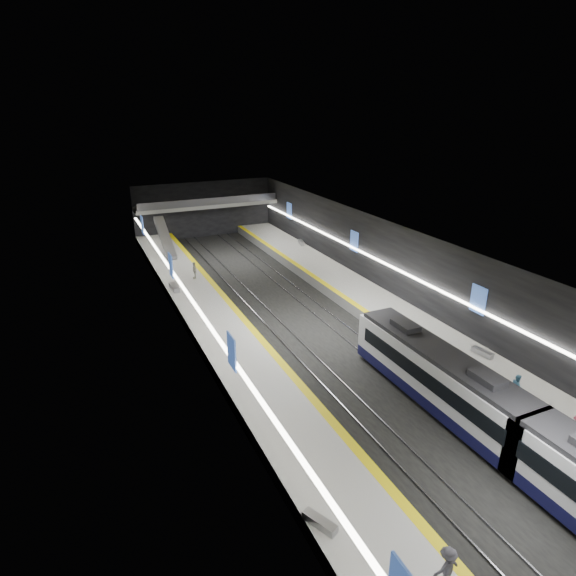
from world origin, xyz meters
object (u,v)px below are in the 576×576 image
train (529,440)px  passenger_right_b (517,386)px  bench_left_far (174,288)px  passenger_left_a (194,270)px  escalator (165,237)px  bench_right_near (482,352)px  bench_left_near (320,522)px  bench_right_far (301,243)px  passenger_left_b (447,567)px

train → passenger_right_b: bearing=46.7°
bench_left_far → passenger_left_a: (2.74, 2.53, 0.65)m
passenger_right_b → escalator: bearing=53.9°
bench_right_near → bench_left_near: bearing=-162.0°
passenger_right_b → bench_right_near: bearing=10.9°
train → bench_right_near: 11.40m
train → bench_left_near: (-12.00, 0.70, -0.99)m
bench_left_far → passenger_left_a: 3.79m
passenger_left_a → passenger_right_b: bearing=30.7°
bench_left_far → bench_left_near: bearing=-93.9°
bench_right_far → passenger_left_b: size_ratio=1.01×
escalator → bench_left_far: (-1.82, -13.33, -1.65)m
passenger_left_a → train: bearing=21.7°
bench_right_near → passenger_left_b: size_ratio=0.94×
passenger_left_a → passenger_left_b: 38.50m
bench_right_far → passenger_left_a: 17.57m
passenger_left_a → passenger_left_b: bearing=7.5°
passenger_left_a → passenger_left_b: size_ratio=0.99×
escalator → passenger_left_a: bearing=-85.1°
passenger_right_b → bench_right_far: bearing=30.5°
bench_right_far → passenger_left_b: (-15.81, -45.54, 0.68)m
bench_right_far → passenger_left_a: passenger_left_a is taller
escalator → passenger_left_a: size_ratio=4.47×
bench_right_far → passenger_right_b: size_ratio=1.13×
bench_left_far → bench_right_near: bearing=-55.0°
bench_right_near → passenger_left_a: 29.67m
bench_left_near → bench_right_near: size_ratio=1.01×
bench_left_near → passenger_left_b: bearing=-79.3°
bench_right_far → passenger_left_b: passenger_left_b is taller
bench_left_near → bench_right_near: bench_left_near is taller
bench_left_near → bench_left_far: size_ratio=0.85×
bench_left_near → bench_right_near: bearing=0.6°
bench_right_near → bench_right_far: size_ratio=0.93×
bench_left_near → passenger_left_b: (3.19, -4.47, 0.70)m
bench_left_near → escalator: bearing=62.6°
train → bench_left_far: bearing=110.2°
bench_left_far → bench_right_near: size_ratio=1.19×
train → passenger_right_b: 6.07m
bench_left_near → bench_right_far: 45.25m
train → bench_left_far: (-11.82, 32.19, -0.95)m
bench_left_far → passenger_right_b: passenger_right_b is taller
escalator → passenger_left_a: escalator is taller
train → bench_right_far: (7.00, 41.77, -0.97)m
bench_left_near → bench_left_far: (0.18, 31.50, 0.04)m
bench_right_near → bench_right_far: (0.63, 32.36, 0.02)m
bench_right_near → passenger_right_b: 5.50m
train → passenger_left_a: 35.89m
bench_left_far → bench_right_near: bench_left_far is taller
train → bench_left_near: size_ratio=16.95×
passenger_right_b → passenger_left_a: (-13.23, 30.31, 0.09)m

